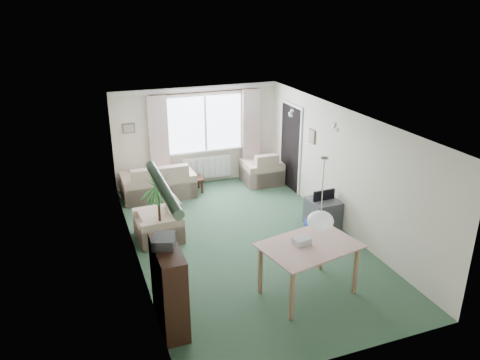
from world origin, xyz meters
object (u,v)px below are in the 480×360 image
object	(u,v)px
armchair_left	(158,220)
tv_cube	(323,213)
coffee_table	(186,185)
dining_table	(308,270)
sofa	(158,180)
bookshelf	(169,287)
pet_bed	(319,224)
houseplant	(159,210)
armchair_corner	(262,167)

from	to	relation	value
armchair_left	tv_cube	world-z (taller)	armchair_left
coffee_table	dining_table	size ratio (longest dim) A/B	0.58
sofa	coffee_table	bearing A→B (deg)	179.79
tv_cube	sofa	bearing A→B (deg)	134.86
coffee_table	tv_cube	distance (m)	3.41
bookshelf	tv_cube	bearing A→B (deg)	29.00
bookshelf	dining_table	bearing A→B (deg)	0.02
tv_cube	pet_bed	world-z (taller)	tv_cube
dining_table	pet_bed	size ratio (longest dim) A/B	2.26
coffee_table	houseplant	size ratio (longest dim) A/B	0.53
bookshelf	tv_cube	world-z (taller)	bookshelf
armchair_corner	armchair_left	size ratio (longest dim) A/B	1.07
sofa	pet_bed	distance (m)	3.83
coffee_table	pet_bed	bearing A→B (deg)	-52.83
sofa	coffee_table	distance (m)	0.70
coffee_table	bookshelf	bearing A→B (deg)	-106.95
armchair_corner	dining_table	bearing A→B (deg)	77.43
sofa	bookshelf	bearing A→B (deg)	80.64
coffee_table	pet_bed	xyz separation A→B (m)	(2.04, -2.69, -0.12)
coffee_table	bookshelf	distance (m)	4.82
bookshelf	houseplant	world-z (taller)	houseplant
houseplant	tv_cube	distance (m)	3.27
dining_table	houseplant	bearing A→B (deg)	129.03
armchair_corner	coffee_table	xyz separation A→B (m)	(-1.92, 0.02, -0.23)
tv_cube	pet_bed	xyz separation A→B (m)	(-0.10, -0.04, -0.22)
coffee_table	armchair_left	bearing A→B (deg)	-117.58
houseplant	pet_bed	world-z (taller)	houseplant
coffee_table	pet_bed	distance (m)	3.38
armchair_corner	tv_cube	xyz separation A→B (m)	(0.22, -2.62, -0.12)
armchair_left	sofa	bearing A→B (deg)	166.29
coffee_table	dining_table	bearing A→B (deg)	-80.68
bookshelf	pet_bed	xyz separation A→B (m)	(3.44, 1.90, -0.55)
sofa	armchair_corner	xyz separation A→B (m)	(2.58, -0.02, -0.00)
armchair_left	coffee_table	xyz separation A→B (m)	(1.06, 2.03, -0.21)
armchair_corner	armchair_left	distance (m)	3.59
armchair_left	houseplant	xyz separation A→B (m)	(-0.02, -0.31, 0.36)
bookshelf	armchair_left	bearing A→B (deg)	82.67
coffee_table	dining_table	distance (m)	4.67
pet_bed	coffee_table	bearing A→B (deg)	127.17
dining_table	sofa	bearing A→B (deg)	107.09
armchair_left	bookshelf	xyz separation A→B (m)	(-0.34, -2.57, 0.23)
sofa	pet_bed	size ratio (longest dim) A/B	2.77
dining_table	pet_bed	bearing A→B (deg)	56.06
armchair_corner	coffee_table	world-z (taller)	armchair_corner
houseplant	tv_cube	world-z (taller)	houseplant
coffee_table	tv_cube	bearing A→B (deg)	-51.06
armchair_corner	armchair_left	bearing A→B (deg)	35.62
houseplant	armchair_left	bearing A→B (deg)	86.43
armchair_left	pet_bed	world-z (taller)	armchair_left
armchair_corner	bookshelf	distance (m)	5.65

